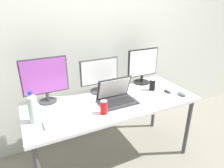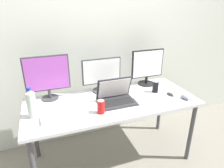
{
  "view_description": "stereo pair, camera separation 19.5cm",
  "coord_description": "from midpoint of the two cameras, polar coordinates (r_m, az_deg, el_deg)",
  "views": [
    {
      "loc": [
        -0.79,
        -1.61,
        1.68
      ],
      "look_at": [
        0.0,
        0.0,
        0.92
      ],
      "focal_mm": 32.0,
      "sensor_mm": 36.0,
      "label": 1
    },
    {
      "loc": [
        -0.61,
        -1.69,
        1.68
      ],
      "look_at": [
        0.0,
        0.0,
        0.92
      ],
      "focal_mm": 32.0,
      "sensor_mm": 36.0,
      "label": 2
    }
  ],
  "objects": [
    {
      "name": "soda_can_by_laptop",
      "position": [
        1.78,
        -5.48,
        -6.72
      ],
      "size": [
        0.07,
        0.07,
        0.13
      ],
      "color": "red",
      "rests_on": "work_desk"
    },
    {
      "name": "keyboard_aux",
      "position": [
        1.77,
        -15.57,
        -9.69
      ],
      "size": [
        0.41,
        0.15,
        0.02
      ],
      "primitive_type": "cube",
      "rotation": [
        0.0,
        0.0,
        0.03
      ],
      "color": "#B2B2B7",
      "rests_on": "work_desk"
    },
    {
      "name": "monitor_center",
      "position": [
        2.15,
        -6.21,
        2.6
      ],
      "size": [
        0.43,
        0.21,
        0.37
      ],
      "color": "#38383D",
      "rests_on": "work_desk"
    },
    {
      "name": "mouse_by_laptop",
      "position": [
        2.21,
        17.0,
        -2.78
      ],
      "size": [
        0.08,
        0.11,
        0.04
      ],
      "primitive_type": "ellipsoid",
      "rotation": [
        0.0,
        0.0,
        0.2
      ],
      "color": "slate",
      "rests_on": "work_desk"
    },
    {
      "name": "mouse_by_keyboard",
      "position": [
        2.21,
        13.08,
        -2.35
      ],
      "size": [
        0.08,
        0.12,
        0.03
      ],
      "primitive_type": "ellipsoid",
      "rotation": [
        0.0,
        0.0,
        -0.17
      ],
      "color": "black",
      "rests_on": "work_desk"
    },
    {
      "name": "water_bottle",
      "position": [
        1.78,
        -24.67,
        -6.38
      ],
      "size": [
        0.08,
        0.08,
        0.28
      ],
      "color": "silver",
      "rests_on": "work_desk"
    },
    {
      "name": "monitor_left",
      "position": [
        2.03,
        -21.22,
        1.4
      ],
      "size": [
        0.43,
        0.17,
        0.45
      ],
      "color": "#38383D",
      "rests_on": "work_desk"
    },
    {
      "name": "laptop_silver",
      "position": [
        1.97,
        -1.66,
        -3.62
      ],
      "size": [
        0.35,
        0.24,
        0.25
      ],
      "color": "#2D2D33",
      "rests_on": "work_desk"
    },
    {
      "name": "keyboard_main",
      "position": [
        2.09,
        8.9,
        -3.7
      ],
      "size": [
        0.4,
        0.16,
        0.02
      ],
      "primitive_type": "cube",
      "rotation": [
        0.0,
        0.0,
        -0.04
      ],
      "color": "#B2B2B7",
      "rests_on": "work_desk"
    },
    {
      "name": "wall_back",
      "position": [
        2.38,
        -8.89,
        13.52
      ],
      "size": [
        7.0,
        0.08,
        2.6
      ],
      "primitive_type": "cube",
      "color": "silver",
      "rests_on": "ground"
    },
    {
      "name": "monitor_right",
      "position": [
        2.38,
        6.46,
        5.26
      ],
      "size": [
        0.39,
        0.2,
        0.42
      ],
      "color": "black",
      "rests_on": "work_desk"
    },
    {
      "name": "work_desk",
      "position": [
        2.05,
        -2.73,
        -6.29
      ],
      "size": [
        1.71,
        0.73,
        0.74
      ],
      "color": "#424247",
      "rests_on": "ground"
    },
    {
      "name": "ground_plane",
      "position": [
        2.46,
        -2.41,
        -20.2
      ],
      "size": [
        16.0,
        16.0,
        0.0
      ],
      "primitive_type": "plane",
      "color": "gray"
    },
    {
      "name": "soda_can_near_keyboard",
      "position": [
        2.25,
        9.06,
        -0.28
      ],
      "size": [
        0.07,
        0.07,
        0.13
      ],
      "color": "black",
      "rests_on": "work_desk"
    }
  ]
}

